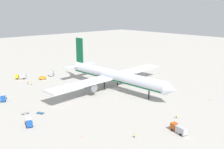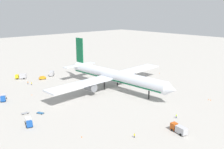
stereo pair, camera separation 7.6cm
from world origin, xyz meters
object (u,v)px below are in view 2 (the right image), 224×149
(ground_worker_0, at_px, (176,116))
(service_truck_2, at_px, (3,97))
(service_truck_4, at_px, (51,73))
(traffic_cone_4, at_px, (82,137))
(traffic_cone_3, at_px, (209,99))
(service_truck_3, at_px, (29,122))
(traffic_cone_0, at_px, (159,73))
(traffic_cone_1, at_px, (32,95))
(service_truck_5, at_px, (179,129))
(traffic_cone_2, at_px, (211,100))
(ground_worker_2, at_px, (32,84))
(service_truck_0, at_px, (21,76))
(baggage_cart_0, at_px, (25,113))
(ground_worker_1, at_px, (28,83))
(service_van, at_px, (42,78))
(baggage_cart_1, at_px, (40,113))
(ground_worker_3, at_px, (134,135))
(airliner, at_px, (113,76))

(ground_worker_0, bearing_deg, service_truck_2, -146.93)
(service_truck_4, xyz_separation_m, traffic_cone_4, (79.94, -33.47, -1.41))
(traffic_cone_3, bearing_deg, service_truck_3, -112.83)
(traffic_cone_0, bearing_deg, traffic_cone_1, -101.11)
(service_truck_2, distance_m, traffic_cone_3, 97.01)
(service_truck_5, distance_m, traffic_cone_2, 39.89)
(service_truck_3, bearing_deg, ground_worker_2, 153.88)
(service_truck_0, distance_m, ground_worker_0, 100.19)
(baggage_cart_0, distance_m, ground_worker_0, 61.36)
(ground_worker_1, relative_size, traffic_cone_3, 3.24)
(ground_worker_2, xyz_separation_m, traffic_cone_1, (16.55, -7.68, -0.62))
(traffic_cone_3, bearing_deg, service_truck_0, -152.47)
(service_truck_4, height_order, traffic_cone_0, service_truck_4)
(service_truck_3, height_order, service_truck_5, service_truck_5)
(service_truck_2, bearing_deg, baggage_cart_0, 2.15)
(service_van, xyz_separation_m, traffic_cone_2, (87.59, 41.03, -0.76))
(service_truck_2, bearing_deg, traffic_cone_1, 82.99)
(service_van, relative_size, ground_worker_0, 2.64)
(service_truck_0, bearing_deg, baggage_cart_1, -15.98)
(service_truck_3, bearing_deg, service_van, 148.39)
(service_truck_3, bearing_deg, traffic_cone_0, 98.84)
(service_truck_3, distance_m, ground_worker_1, 55.74)
(traffic_cone_1, bearing_deg, service_truck_0, 165.20)
(ground_worker_1, relative_size, ground_worker_2, 1.02)
(traffic_cone_0, bearing_deg, baggage_cart_0, -87.60)
(traffic_cone_2, bearing_deg, service_truck_0, -152.75)
(service_truck_0, bearing_deg, service_van, 42.96)
(service_truck_0, height_order, baggage_cart_1, service_truck_0)
(service_truck_0, relative_size, service_van, 1.45)
(traffic_cone_2, bearing_deg, service_truck_4, -160.61)
(ground_worker_3, bearing_deg, airliner, 144.83)
(ground_worker_0, height_order, ground_worker_2, ground_worker_2)
(service_truck_5, distance_m, ground_worker_1, 92.51)
(service_truck_3, height_order, traffic_cone_3, service_truck_3)
(ground_worker_1, bearing_deg, service_truck_2, -48.46)
(service_truck_4, distance_m, traffic_cone_0, 71.15)
(ground_worker_2, xyz_separation_m, ground_worker_3, (80.68, -1.55, -0.08))
(traffic_cone_2, bearing_deg, traffic_cone_0, 153.84)
(traffic_cone_3, bearing_deg, ground_worker_3, -88.82)
(service_truck_0, bearing_deg, baggage_cart_0, -21.65)
(ground_worker_2, relative_size, traffic_cone_4, 3.19)
(service_truck_0, distance_m, traffic_cone_2, 109.60)
(service_truck_0, xyz_separation_m, service_truck_4, (5.52, 17.83, -0.00))
(service_truck_3, distance_m, traffic_cone_0, 99.59)
(airliner, bearing_deg, service_van, -155.17)
(service_truck_4, xyz_separation_m, ground_worker_3, (91.94, -20.51, -0.87))
(baggage_cart_0, height_order, ground_worker_0, ground_worker_0)
(airliner, bearing_deg, service_truck_3, -77.14)
(service_truck_3, relative_size, ground_worker_0, 3.37)
(ground_worker_0, xyz_separation_m, traffic_cone_1, (-64.61, -29.88, -0.59))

